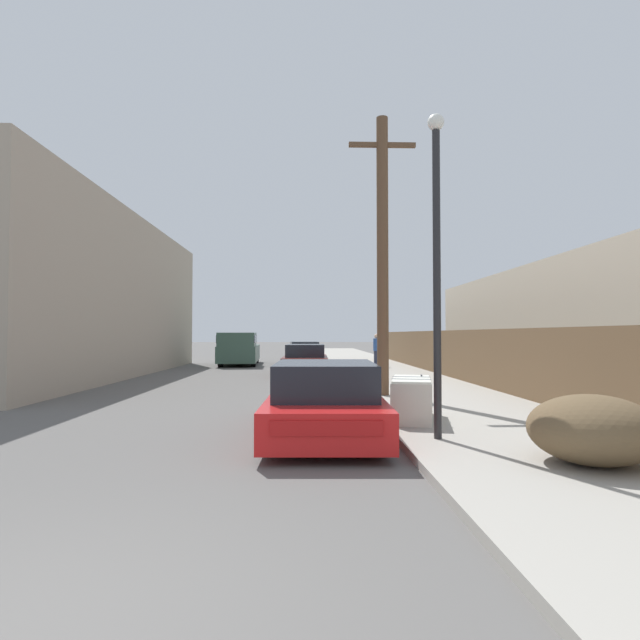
% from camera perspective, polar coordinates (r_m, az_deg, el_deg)
% --- Properties ---
extents(sidewalk_curb, '(4.20, 63.00, 0.12)m').
position_cam_1_polar(sidewalk_curb, '(26.49, 5.94, -5.25)').
color(sidewalk_curb, '#9E998E').
rests_on(sidewalk_curb, ground).
extents(discarded_fridge, '(1.06, 1.78, 0.80)m').
position_cam_1_polar(discarded_fridge, '(9.69, 10.40, -8.84)').
color(discarded_fridge, silver).
rests_on(discarded_fridge, sidewalk_curb).
extents(parked_sports_car_red, '(2.01, 4.60, 1.26)m').
position_cam_1_polar(parked_sports_car_red, '(8.67, 0.55, -9.29)').
color(parked_sports_car_red, red).
rests_on(parked_sports_car_red, ground).
extents(car_parked_mid, '(1.94, 4.23, 1.30)m').
position_cam_1_polar(car_parked_mid, '(21.28, -1.68, -4.65)').
color(car_parked_mid, '#5B1E19').
rests_on(car_parked_mid, ground).
extents(car_parked_far, '(2.16, 4.53, 1.28)m').
position_cam_1_polar(car_parked_far, '(30.32, -1.85, -3.78)').
color(car_parked_far, gray).
rests_on(car_parked_far, ground).
extents(pickup_truck, '(2.33, 5.85, 1.81)m').
position_cam_1_polar(pickup_truck, '(28.28, -9.25, -3.28)').
color(pickup_truck, '#385647').
rests_on(pickup_truck, ground).
extents(utility_pole, '(1.80, 0.31, 7.44)m').
position_cam_1_polar(utility_pole, '(13.55, 7.16, 7.80)').
color(utility_pole, brown).
rests_on(utility_pole, sidewalk_curb).
extents(street_lamp, '(0.26, 0.26, 5.05)m').
position_cam_1_polar(street_lamp, '(8.02, 13.19, 7.76)').
color(street_lamp, '#232326').
rests_on(street_lamp, sidewalk_curb).
extents(brush_pile, '(1.55, 1.50, 0.86)m').
position_cam_1_polar(brush_pile, '(7.16, 28.73, -10.90)').
color(brush_pile, brown).
rests_on(brush_pile, sidewalk_curb).
extents(wooden_fence, '(0.08, 30.21, 1.76)m').
position_cam_1_polar(wooden_fence, '(19.10, 14.99, -3.77)').
color(wooden_fence, brown).
rests_on(wooden_fence, sidewalk_curb).
extents(building_left_block, '(7.00, 18.59, 6.57)m').
position_cam_1_polar(building_left_block, '(23.23, -27.94, 2.40)').
color(building_left_block, tan).
rests_on(building_left_block, ground).
extents(building_right_house, '(6.00, 18.28, 4.24)m').
position_cam_1_polar(building_right_house, '(21.68, 28.58, -0.40)').
color(building_right_house, beige).
rests_on(building_right_house, ground).
extents(pedestrian, '(0.34, 0.34, 1.63)m').
position_cam_1_polar(pedestrian, '(25.01, 6.49, -3.41)').
color(pedestrian, '#282D42').
rests_on(pedestrian, sidewalk_curb).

